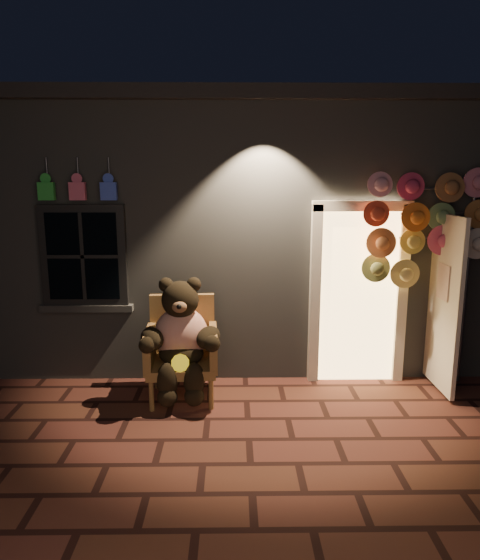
{
  "coord_description": "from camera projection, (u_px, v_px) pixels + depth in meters",
  "views": [
    {
      "loc": [
        -0.14,
        -4.35,
        2.45
      ],
      "look_at": [
        -0.07,
        1.0,
        1.35
      ],
      "focal_mm": 32.0,
      "sensor_mm": 36.0,
      "label": 1
    }
  ],
  "objects": [
    {
      "name": "ground",
      "position": [
        249.0,
        439.0,
        4.75
      ],
      "size": [
        60.0,
        60.0,
        0.0
      ],
      "primitive_type": "plane",
      "color": "#542720",
      "rests_on": "ground"
    },
    {
      "name": "shop_building",
      "position": [
        242.0,
        221.0,
        8.31
      ],
      "size": [
        7.3,
        5.95,
        3.51
      ],
      "color": "slate",
      "rests_on": "ground"
    },
    {
      "name": "wicker_armchair",
      "position": [
        182.0,
        348.0,
        5.63
      ],
      "size": [
        0.82,
        0.74,
        1.13
      ],
      "rotation": [
        0.0,
        0.0,
        0.06
      ],
      "color": "olive",
      "rests_on": "ground"
    },
    {
      "name": "teddy_bear",
      "position": [
        181.0,
        338.0,
        5.46
      ],
      "size": [
        0.96,
        0.76,
        1.32
      ],
      "rotation": [
        0.0,
        0.0,
        0.06
      ],
      "color": "red",
      "rests_on": "ground"
    },
    {
      "name": "hat_rack",
      "position": [
        425.0,
        224.0,
        5.64
      ],
      "size": [
        1.55,
        0.22,
        2.53
      ],
      "color": "#59595E",
      "rests_on": "ground"
    }
  ]
}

